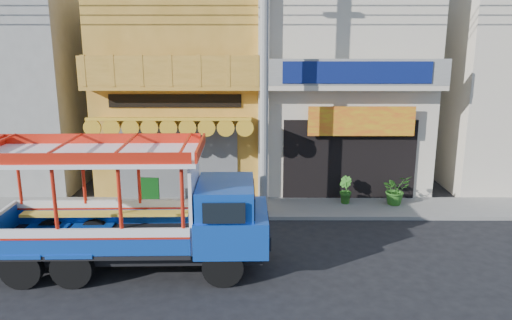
{
  "coord_description": "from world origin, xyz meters",
  "views": [
    {
      "loc": [
        -1.21,
        -11.89,
        5.63
      ],
      "look_at": [
        -1.24,
        2.5,
        2.09
      ],
      "focal_mm": 35.0,
      "sensor_mm": 36.0,
      "label": 1
    }
  ],
  "objects_px": {
    "green_sign": "(150,195)",
    "potted_plant_b": "(345,190)",
    "utility_pole": "(269,58)",
    "potted_plant_a": "(396,190)",
    "songthaew_truck": "(148,210)"
  },
  "relations": [
    {
      "from": "green_sign",
      "to": "potted_plant_b",
      "type": "height_order",
      "value": "green_sign"
    },
    {
      "from": "utility_pole",
      "to": "green_sign",
      "type": "distance_m",
      "value": 6.02
    },
    {
      "from": "potted_plant_b",
      "to": "songthaew_truck",
      "type": "bearing_deg",
      "value": 111.08
    },
    {
      "from": "utility_pole",
      "to": "potted_plant_b",
      "type": "relative_size",
      "value": 30.55
    },
    {
      "from": "potted_plant_a",
      "to": "potted_plant_b",
      "type": "relative_size",
      "value": 1.12
    },
    {
      "from": "utility_pole",
      "to": "songthaew_truck",
      "type": "bearing_deg",
      "value": -129.11
    },
    {
      "from": "songthaew_truck",
      "to": "potted_plant_b",
      "type": "distance_m",
      "value": 7.48
    },
    {
      "from": "green_sign",
      "to": "potted_plant_a",
      "type": "xyz_separation_m",
      "value": [
        8.28,
        0.29,
        0.09
      ]
    },
    {
      "from": "songthaew_truck",
      "to": "potted_plant_a",
      "type": "distance_m",
      "value": 8.75
    },
    {
      "from": "utility_pole",
      "to": "potted_plant_a",
      "type": "bearing_deg",
      "value": 12.5
    },
    {
      "from": "green_sign",
      "to": "potted_plant_a",
      "type": "relative_size",
      "value": 0.98
    },
    {
      "from": "green_sign",
      "to": "potted_plant_b",
      "type": "distance_m",
      "value": 6.61
    },
    {
      "from": "songthaew_truck",
      "to": "green_sign",
      "type": "distance_m",
      "value": 4.59
    },
    {
      "from": "utility_pole",
      "to": "potted_plant_a",
      "type": "relative_size",
      "value": 27.32
    },
    {
      "from": "utility_pole",
      "to": "green_sign",
      "type": "relative_size",
      "value": 27.85
    }
  ]
}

